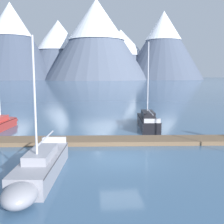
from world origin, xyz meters
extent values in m
plane|color=#426689|center=(0.00, 0.00, 0.00)|extent=(700.00, 700.00, 0.00)
cone|color=#424C60|center=(-66.51, 227.15, 32.26)|extent=(76.32, 76.32, 64.51)
cone|color=white|center=(-66.51, 227.15, 50.27)|extent=(35.49, 35.49, 28.57)
cone|color=#4C566B|center=(-29.04, 247.75, 27.12)|extent=(79.80, 79.80, 54.23)
cone|color=white|center=(-29.04, 247.75, 40.48)|extent=(42.65, 42.65, 27.61)
cone|color=slate|center=(5.70, 219.55, 33.48)|extent=(89.12, 89.12, 66.96)
cone|color=white|center=(5.70, 219.55, 49.91)|extent=(47.80, 47.80, 34.20)
cone|color=slate|center=(29.63, 247.57, 23.25)|extent=(86.91, 86.91, 46.50)
cone|color=white|center=(29.63, 247.57, 34.19)|extent=(48.53, 48.53, 24.73)
cone|color=#4C566B|center=(65.76, 227.79, 30.01)|extent=(72.30, 72.30, 60.01)
cone|color=white|center=(65.76, 227.79, 47.28)|extent=(32.32, 32.32, 25.55)
cube|color=brown|center=(0.00, 4.00, 0.15)|extent=(28.83, 3.91, 0.30)
cylinder|color=#38383D|center=(-0.06, 3.07, 0.12)|extent=(27.56, 1.93, 0.24)
cylinder|color=#38383D|center=(0.06, 4.93, 0.12)|extent=(27.56, 1.93, 0.24)
ellipsoid|color=#B2332D|center=(-9.80, 12.16, 0.39)|extent=(1.80, 2.07, 0.73)
cube|color=#93939E|center=(-4.22, -2.15, 0.47)|extent=(2.13, 5.93, 0.94)
ellipsoid|color=#93939E|center=(-4.52, -5.36, 0.47)|extent=(1.52, 1.98, 0.89)
cube|color=#424247|center=(-4.22, -2.15, 0.90)|extent=(2.16, 5.82, 0.06)
cylinder|color=silver|center=(-4.30, -2.96, 3.83)|extent=(0.10, 0.10, 5.78)
cylinder|color=silver|center=(-4.14, -1.27, 1.71)|extent=(0.40, 3.39, 0.08)
cube|color=#A0A0AB|center=(-4.23, -2.29, 1.14)|extent=(1.36, 2.70, 0.41)
cube|color=silver|center=(-3.96, 0.66, 1.12)|extent=(1.44, 0.23, 0.36)
cube|color=black|center=(3.65, 9.11, 0.50)|extent=(2.09, 6.01, 0.99)
ellipsoid|color=black|center=(3.97, 12.33, 0.50)|extent=(1.45, 1.80, 0.94)
cube|color=black|center=(3.65, 9.11, 0.95)|extent=(2.12, 5.90, 0.06)
cylinder|color=silver|center=(3.71, 9.67, 4.47)|extent=(0.10, 0.10, 6.95)
cylinder|color=silver|center=(3.52, 7.80, 1.73)|extent=(0.45, 3.76, 0.08)
cube|color=black|center=(3.67, 9.26, 1.28)|extent=(1.32, 2.74, 0.57)
cube|color=silver|center=(3.37, 6.26, 1.17)|extent=(1.37, 0.23, 0.36)
camera|label=1|loc=(-1.89, -15.37, 5.04)|focal=43.38mm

